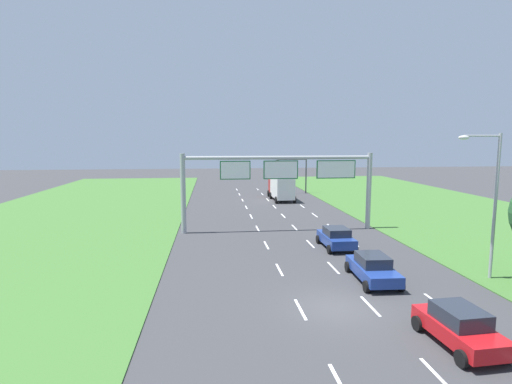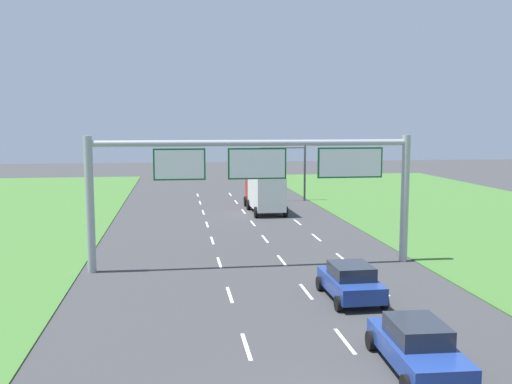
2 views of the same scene
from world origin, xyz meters
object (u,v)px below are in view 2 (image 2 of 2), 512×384
(car_near_red, at_px, (417,346))
(sign_gantry, at_px, (259,174))
(box_truck, at_px, (264,191))
(traffic_light_mast, at_px, (286,162))
(car_lead_silver, at_px, (350,281))

(car_near_red, distance_m, sign_gantry, 14.42)
(box_truck, xyz_separation_m, traffic_light_mast, (3.12, 6.54, 2.10))
(car_near_red, distance_m, traffic_light_mast, 39.01)
(car_near_red, relative_size, sign_gantry, 0.26)
(sign_gantry, distance_m, traffic_light_mast, 26.08)
(car_lead_silver, height_order, traffic_light_mast, traffic_light_mast)
(car_lead_silver, distance_m, traffic_light_mast, 31.86)
(sign_gantry, xyz_separation_m, traffic_light_mast, (6.36, 25.26, -1.09))
(car_lead_silver, bearing_deg, sign_gantry, 115.77)
(box_truck, distance_m, traffic_light_mast, 7.54)
(car_near_red, height_order, car_lead_silver, car_lead_silver)
(box_truck, relative_size, sign_gantry, 0.46)
(sign_gantry, bearing_deg, box_truck, 80.19)
(box_truck, bearing_deg, sign_gantry, -100.82)
(car_near_red, height_order, box_truck, box_truck)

